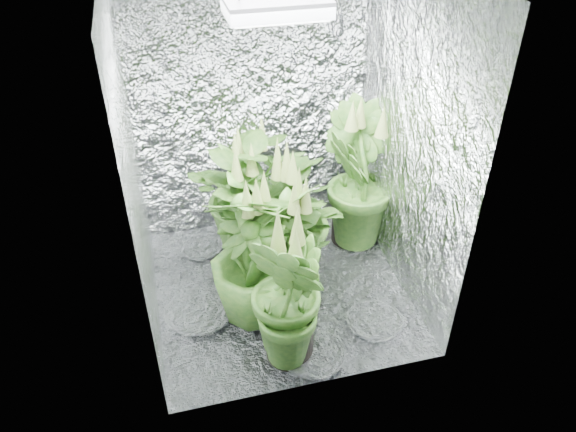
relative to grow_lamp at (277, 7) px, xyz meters
The scene contains 12 objects.
ground 1.83m from the grow_lamp, ahead, with size 1.60×1.60×0.00m, color silver.
walls 0.83m from the grow_lamp, ahead, with size 1.62×1.62×2.00m.
grow_lamp is the anchor object (origin of this frame).
plant_a 1.43m from the grow_lamp, 98.11° to the left, with size 0.96×0.96×1.00m.
plant_b 1.39m from the grow_lamp, 119.26° to the left, with size 0.63×0.63×1.02m.
plant_c 1.50m from the grow_lamp, 31.65° to the left, with size 0.72×0.72×1.13m.
plant_d 1.39m from the grow_lamp, 137.83° to the right, with size 0.64×0.64×1.01m.
plant_e 1.34m from the grow_lamp, 63.14° to the left, with size 1.08×1.08×1.02m.
plant_f 1.37m from the grow_lamp, 82.07° to the right, with size 0.67×0.67×0.99m.
plant_g 1.49m from the grow_lamp, 97.85° to the right, with size 0.60×0.60×0.99m.
circulation_fan 1.84m from the grow_lamp, 34.30° to the left, with size 0.16×0.29×0.33m.
plant_label 1.64m from the grow_lamp, 91.85° to the right, with size 0.05×0.01×0.08m, color white.
Camera 1 is at (-0.63, -2.70, 2.58)m, focal length 35.00 mm.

